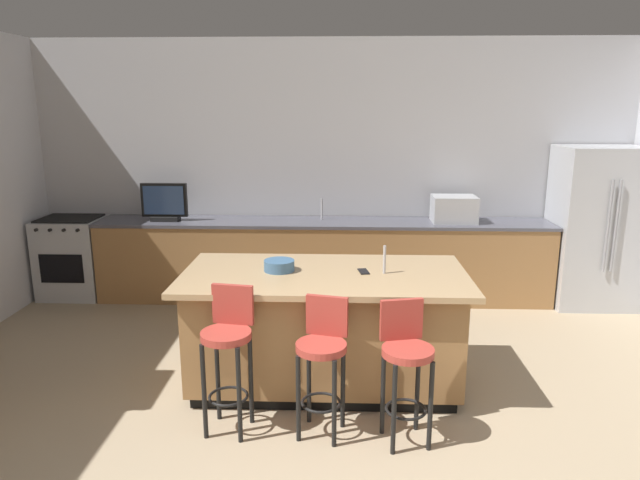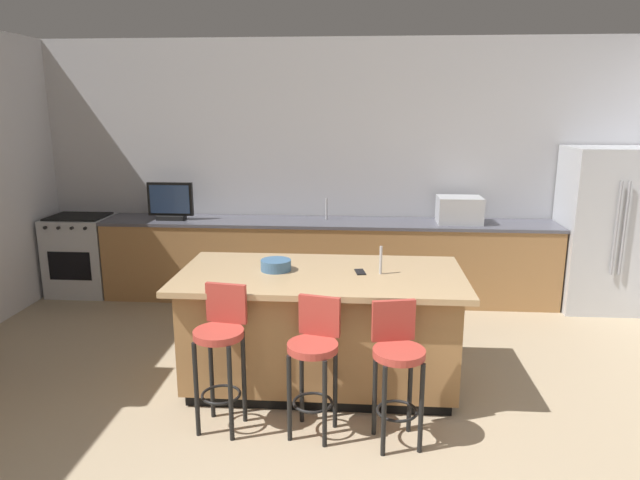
{
  "view_description": "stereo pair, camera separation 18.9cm",
  "coord_description": "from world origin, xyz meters",
  "px_view_note": "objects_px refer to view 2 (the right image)",
  "views": [
    {
      "loc": [
        0.11,
        -2.3,
        2.2
      ],
      "look_at": [
        -0.08,
        2.7,
        1.01
      ],
      "focal_mm": 32.05,
      "sensor_mm": 36.0,
      "label": 1
    },
    {
      "loc": [
        0.3,
        -2.29,
        2.2
      ],
      "look_at": [
        -0.08,
        2.7,
        1.01
      ],
      "focal_mm": 32.05,
      "sensor_mm": 36.0,
      "label": 2
    }
  ],
  "objects_px": {
    "microwave": "(459,210)",
    "bar_stool_center": "(314,356)",
    "tv_monitor": "(171,203)",
    "refrigerator": "(604,229)",
    "range_oven": "(82,255)",
    "bar_stool_left": "(221,345)",
    "bar_stool_right": "(397,362)",
    "cell_phone": "(360,272)",
    "fruit_bowl": "(276,265)",
    "kitchen_island": "(321,328)"
  },
  "relations": [
    {
      "from": "bar_stool_left",
      "to": "bar_stool_right",
      "type": "height_order",
      "value": "bar_stool_left"
    },
    {
      "from": "kitchen_island",
      "to": "bar_stool_left",
      "type": "relative_size",
      "value": 2.19
    },
    {
      "from": "refrigerator",
      "to": "cell_phone",
      "type": "height_order",
      "value": "refrigerator"
    },
    {
      "from": "microwave",
      "to": "refrigerator",
      "type": "bearing_deg",
      "value": -1.93
    },
    {
      "from": "bar_stool_center",
      "to": "cell_phone",
      "type": "bearing_deg",
      "value": 81.4
    },
    {
      "from": "kitchen_island",
      "to": "bar_stool_center",
      "type": "bearing_deg",
      "value": -89.35
    },
    {
      "from": "fruit_bowl",
      "to": "cell_phone",
      "type": "bearing_deg",
      "value": -0.66
    },
    {
      "from": "microwave",
      "to": "bar_stool_left",
      "type": "relative_size",
      "value": 0.48
    },
    {
      "from": "kitchen_island",
      "to": "tv_monitor",
      "type": "relative_size",
      "value": 4.28
    },
    {
      "from": "kitchen_island",
      "to": "refrigerator",
      "type": "height_order",
      "value": "refrigerator"
    },
    {
      "from": "tv_monitor",
      "to": "fruit_bowl",
      "type": "bearing_deg",
      "value": -52.86
    },
    {
      "from": "kitchen_island",
      "to": "fruit_bowl",
      "type": "height_order",
      "value": "fruit_bowl"
    },
    {
      "from": "tv_monitor",
      "to": "cell_phone",
      "type": "distance_m",
      "value": 2.95
    },
    {
      "from": "tv_monitor",
      "to": "refrigerator",
      "type": "bearing_deg",
      "value": -0.0
    },
    {
      "from": "kitchen_island",
      "to": "cell_phone",
      "type": "bearing_deg",
      "value": 5.97
    },
    {
      "from": "refrigerator",
      "to": "bar_stool_center",
      "type": "relative_size",
      "value": 1.87
    },
    {
      "from": "range_oven",
      "to": "bar_stool_left",
      "type": "xyz_separation_m",
      "value": [
        2.36,
        -2.76,
        0.14
      ]
    },
    {
      "from": "bar_stool_center",
      "to": "kitchen_island",
      "type": "bearing_deg",
      "value": 104.01
    },
    {
      "from": "microwave",
      "to": "cell_phone",
      "type": "distance_m",
      "value": 2.32
    },
    {
      "from": "kitchen_island",
      "to": "range_oven",
      "type": "height_order",
      "value": "range_oven"
    },
    {
      "from": "kitchen_island",
      "to": "refrigerator",
      "type": "xyz_separation_m",
      "value": [
        2.93,
        2.03,
        0.41
      ]
    },
    {
      "from": "refrigerator",
      "to": "range_oven",
      "type": "xyz_separation_m",
      "value": [
        -5.93,
        0.05,
        -0.42
      ]
    },
    {
      "from": "range_oven",
      "to": "kitchen_island",
      "type": "bearing_deg",
      "value": -34.78
    },
    {
      "from": "range_oven",
      "to": "microwave",
      "type": "xyz_separation_m",
      "value": [
        4.38,
        0.0,
        0.6
      ]
    },
    {
      "from": "range_oven",
      "to": "bar_stool_center",
      "type": "height_order",
      "value": "bar_stool_center"
    },
    {
      "from": "microwave",
      "to": "bar_stool_center",
      "type": "relative_size",
      "value": 0.51
    },
    {
      "from": "bar_stool_right",
      "to": "fruit_bowl",
      "type": "distance_m",
      "value": 1.29
    },
    {
      "from": "kitchen_island",
      "to": "range_oven",
      "type": "bearing_deg",
      "value": 145.22
    },
    {
      "from": "refrigerator",
      "to": "fruit_bowl",
      "type": "xyz_separation_m",
      "value": [
        -3.29,
        -1.99,
        0.09
      ]
    },
    {
      "from": "refrigerator",
      "to": "range_oven",
      "type": "bearing_deg",
      "value": 179.51
    },
    {
      "from": "bar_stool_left",
      "to": "fruit_bowl",
      "type": "xyz_separation_m",
      "value": [
        0.27,
        0.72,
        0.36
      ]
    },
    {
      "from": "refrigerator",
      "to": "microwave",
      "type": "distance_m",
      "value": 1.56
    },
    {
      "from": "range_oven",
      "to": "bar_stool_left",
      "type": "distance_m",
      "value": 3.64
    },
    {
      "from": "tv_monitor",
      "to": "bar_stool_center",
      "type": "height_order",
      "value": "tv_monitor"
    },
    {
      "from": "range_oven",
      "to": "tv_monitor",
      "type": "distance_m",
      "value": 1.31
    },
    {
      "from": "refrigerator",
      "to": "bar_stool_center",
      "type": "xyz_separation_m",
      "value": [
        -2.92,
        -2.73,
        -0.32
      ]
    },
    {
      "from": "kitchen_island",
      "to": "refrigerator",
      "type": "relative_size",
      "value": 1.25
    },
    {
      "from": "kitchen_island",
      "to": "microwave",
      "type": "height_order",
      "value": "microwave"
    },
    {
      "from": "fruit_bowl",
      "to": "kitchen_island",
      "type": "bearing_deg",
      "value": -6.31
    },
    {
      "from": "range_oven",
      "to": "bar_stool_left",
      "type": "bearing_deg",
      "value": -49.41
    },
    {
      "from": "kitchen_island",
      "to": "bar_stool_center",
      "type": "height_order",
      "value": "bar_stool_center"
    },
    {
      "from": "microwave",
      "to": "range_oven",
      "type": "bearing_deg",
      "value": -179.99
    },
    {
      "from": "microwave",
      "to": "cell_phone",
      "type": "xyz_separation_m",
      "value": [
        -1.08,
        -2.05,
        -0.13
      ]
    },
    {
      "from": "refrigerator",
      "to": "bar_stool_right",
      "type": "height_order",
      "value": "refrigerator"
    },
    {
      "from": "tv_monitor",
      "to": "fruit_bowl",
      "type": "xyz_separation_m",
      "value": [
        1.51,
        -1.99,
        -0.14
      ]
    },
    {
      "from": "refrigerator",
      "to": "microwave",
      "type": "bearing_deg",
      "value": 178.07
    },
    {
      "from": "bar_stool_center",
      "to": "tv_monitor",
      "type": "bearing_deg",
      "value": 137.78
    },
    {
      "from": "kitchen_island",
      "to": "tv_monitor",
      "type": "height_order",
      "value": "tv_monitor"
    },
    {
      "from": "refrigerator",
      "to": "bar_stool_left",
      "type": "xyz_separation_m",
      "value": [
        -3.56,
        -2.71,
        -0.27
      ]
    },
    {
      "from": "fruit_bowl",
      "to": "microwave",
      "type": "bearing_deg",
      "value": 49.57
    }
  ]
}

